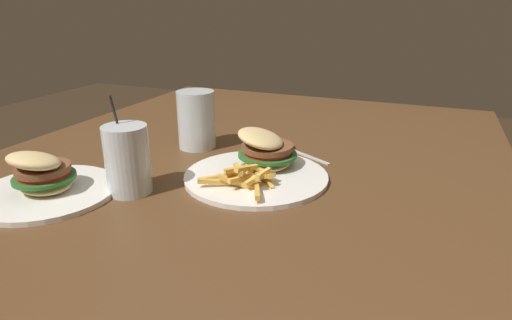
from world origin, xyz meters
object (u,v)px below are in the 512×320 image
Objects in this scene: beer_glass at (196,121)px; juice_glass at (128,162)px; meal_plate_near at (260,163)px; meal_plate_far at (44,181)px; spoon at (285,145)px.

beer_glass is 0.29m from juice_glass.
meal_plate_far is at bearing 126.03° from meal_plate_near.
juice_glass is 0.72× the size of meal_plate_far.
spoon is (0.19, 0.00, -0.02)m from meal_plate_near.
beer_glass is at bearing 2.72° from juice_glass.
juice_glass is (-0.29, -0.01, -0.01)m from beer_glass.
spoon is 0.67× the size of meal_plate_far.
meal_plate_near is at bearing -53.97° from meal_plate_far.
beer_glass is 0.23m from spoon.
beer_glass reaches higher than meal_plate_near.
meal_plate_near is 1.15× the size of meal_plate_far.
beer_glass is 0.76× the size of juice_glass.
beer_glass is (0.11, 0.22, 0.04)m from meal_plate_near.
spoon is at bearing -37.91° from meal_plate_far.
meal_plate_near is 0.27m from juice_glass.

